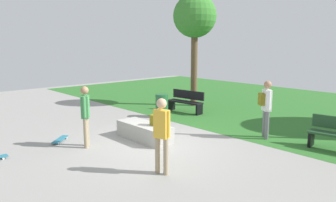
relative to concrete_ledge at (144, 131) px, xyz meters
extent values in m
plane|color=gray|center=(0.63, -0.15, -0.25)|extent=(28.00, 28.00, 0.00)
cube|color=#2D6B28|center=(0.63, 8.01, -0.24)|extent=(26.60, 11.68, 0.01)
cube|color=#A8A59E|center=(0.00, 0.00, 0.00)|extent=(1.91, 0.73, 0.49)
cube|color=olive|center=(0.39, 0.11, 0.41)|extent=(0.32, 0.27, 0.32)
cylinder|color=tan|center=(-0.45, -1.72, 0.17)|extent=(0.12, 0.12, 0.84)
cylinder|color=tan|center=(-0.62, -1.59, 0.17)|extent=(0.12, 0.12, 0.84)
cube|color=#3F8C4C|center=(-0.54, -1.66, 0.91)|extent=(0.38, 0.35, 0.63)
cylinder|color=#3F8C4C|center=(-0.40, -1.76, 0.94)|extent=(0.09, 0.09, 0.58)
cylinder|color=#3F8C4C|center=(-0.67, -1.56, 0.94)|extent=(0.09, 0.09, 0.58)
sphere|color=#9E7556|center=(-0.54, -1.66, 1.37)|extent=(0.23, 0.23, 0.23)
cylinder|color=tan|center=(2.26, -1.39, 0.17)|extent=(0.12, 0.12, 0.84)
cylinder|color=tan|center=(2.47, -1.33, 0.17)|extent=(0.12, 0.12, 0.84)
cube|color=gold|center=(2.37, -1.36, 0.91)|extent=(0.36, 0.28, 0.63)
cylinder|color=gold|center=(2.21, -1.41, 0.94)|extent=(0.09, 0.09, 0.58)
cylinder|color=gold|center=(2.53, -1.31, 0.94)|extent=(0.09, 0.09, 0.58)
sphere|color=tan|center=(2.37, -1.36, 1.37)|extent=(0.23, 0.23, 0.23)
cube|color=teal|center=(-1.52, -2.01, -0.18)|extent=(0.69, 0.73, 0.02)
cylinder|color=silver|center=(-1.28, -2.16, -0.22)|extent=(0.06, 0.06, 0.06)
cylinder|color=silver|center=(-1.39, -2.27, -0.22)|extent=(0.06, 0.06, 0.06)
cylinder|color=silver|center=(-1.65, -1.75, -0.22)|extent=(0.06, 0.06, 0.06)
cylinder|color=silver|center=(-1.77, -1.85, -0.22)|extent=(0.06, 0.06, 0.06)
cylinder|color=silver|center=(-1.03, -3.74, -0.22)|extent=(0.03, 0.06, 0.06)
cylinder|color=silver|center=(-1.18, -3.74, -0.22)|extent=(0.03, 0.06, 0.06)
cube|color=black|center=(3.73, 3.11, -0.02)|extent=(0.14, 0.40, 0.45)
cube|color=black|center=(-1.91, 3.68, 0.20)|extent=(1.64, 0.63, 0.06)
cube|color=black|center=(-1.94, 3.90, 0.48)|extent=(1.60, 0.25, 0.36)
cube|color=black|center=(-1.18, 3.77, -0.02)|extent=(0.13, 0.40, 0.45)
cube|color=black|center=(-2.64, 3.59, -0.02)|extent=(0.13, 0.40, 0.45)
cylinder|color=brown|center=(-2.75, 5.09, 1.50)|extent=(0.30, 0.30, 3.50)
sphere|color=#387F2D|center=(-2.75, 5.09, 3.83)|extent=(1.95, 1.95, 1.95)
cylinder|color=#1E592D|center=(-1.92, 2.39, 0.21)|extent=(0.50, 0.50, 0.91)
cylinder|color=slate|center=(2.33, 2.91, 0.19)|extent=(0.12, 0.12, 0.87)
cylinder|color=slate|center=(2.50, 2.77, 0.19)|extent=(0.12, 0.12, 0.87)
cube|color=white|center=(2.42, 2.84, 0.95)|extent=(0.38, 0.35, 0.65)
cylinder|color=white|center=(2.28, 2.95, 0.98)|extent=(0.09, 0.09, 0.60)
cylinder|color=white|center=(2.55, 2.74, 0.98)|extent=(0.09, 0.09, 0.60)
sphere|color=#9E7556|center=(2.42, 2.84, 1.42)|extent=(0.24, 0.24, 0.24)
cube|color=olive|center=(2.32, 2.72, 0.98)|extent=(0.30, 0.29, 0.36)
camera|label=1|loc=(7.71, -6.03, 2.71)|focal=35.39mm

